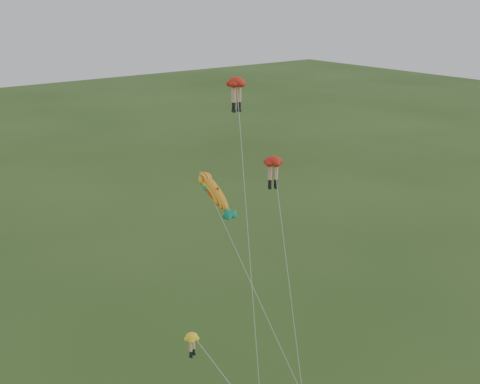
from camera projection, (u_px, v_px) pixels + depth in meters
legs_kite_red_high at (237, 91)px, 35.06m from camera, size 5.74×9.90×20.22m
legs_kite_red_mid at (274, 167)px, 36.71m from camera, size 4.59×8.74×14.89m
legs_kite_yellow at (198, 346)px, 30.16m from camera, size 3.42×7.72×7.27m
fish_kite at (214, 193)px, 31.85m from camera, size 3.42×8.40×15.48m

